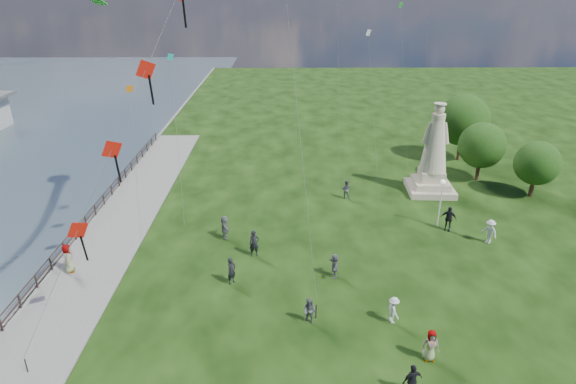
{
  "coord_description": "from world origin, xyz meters",
  "views": [
    {
      "loc": [
        -1.29,
        -18.73,
        17.09
      ],
      "look_at": [
        -1.0,
        8.0,
        5.5
      ],
      "focal_mm": 30.0,
      "sensor_mm": 36.0,
      "label": 1
    }
  ],
  "objects_px": {
    "person_2": "(393,310)",
    "person_8": "(490,232)",
    "person_4": "(430,345)",
    "person_11": "(335,266)",
    "statue": "(433,160)",
    "person_1": "(310,311)",
    "person_3": "(412,380)",
    "person_6": "(254,243)",
    "lamppost": "(442,193)",
    "person_9": "(448,218)",
    "person_5": "(225,227)",
    "person_10": "(68,260)",
    "person_7": "(346,189)",
    "person_0": "(232,271)"
  },
  "relations": [
    {
      "from": "person_9",
      "to": "person_10",
      "type": "xyz_separation_m",
      "value": [
        -26.08,
        -5.57,
        -0.0
      ]
    },
    {
      "from": "person_1",
      "to": "statue",
      "type": "bearing_deg",
      "value": 87.18
    },
    {
      "from": "person_6",
      "to": "person_1",
      "type": "bearing_deg",
      "value": -79.17
    },
    {
      "from": "person_6",
      "to": "person_7",
      "type": "distance_m",
      "value": 12.07
    },
    {
      "from": "statue",
      "to": "person_4",
      "type": "height_order",
      "value": "statue"
    },
    {
      "from": "person_2",
      "to": "person_8",
      "type": "relative_size",
      "value": 0.88
    },
    {
      "from": "person_0",
      "to": "person_9",
      "type": "height_order",
      "value": "person_9"
    },
    {
      "from": "lamppost",
      "to": "person_3",
      "type": "xyz_separation_m",
      "value": [
        -6.1,
        -16.47,
        -1.92
      ]
    },
    {
      "from": "person_0",
      "to": "person_2",
      "type": "bearing_deg",
      "value": -75.32
    },
    {
      "from": "person_5",
      "to": "person_9",
      "type": "xyz_separation_m",
      "value": [
        16.64,
        1.02,
        0.08
      ]
    },
    {
      "from": "person_3",
      "to": "person_7",
      "type": "height_order",
      "value": "person_7"
    },
    {
      "from": "person_10",
      "to": "lamppost",
      "type": "bearing_deg",
      "value": -91.14
    },
    {
      "from": "person_4",
      "to": "person_11",
      "type": "bearing_deg",
      "value": 117.79
    },
    {
      "from": "statue",
      "to": "person_8",
      "type": "height_order",
      "value": "statue"
    },
    {
      "from": "person_9",
      "to": "person_11",
      "type": "relative_size",
      "value": 1.21
    },
    {
      "from": "lamppost",
      "to": "person_4",
      "type": "xyz_separation_m",
      "value": [
        -4.66,
        -14.27,
        -1.9
      ]
    },
    {
      "from": "person_1",
      "to": "person_9",
      "type": "height_order",
      "value": "person_9"
    },
    {
      "from": "person_0",
      "to": "person_6",
      "type": "distance_m",
      "value": 3.48
    },
    {
      "from": "person_10",
      "to": "person_4",
      "type": "bearing_deg",
      "value": -125.91
    },
    {
      "from": "person_0",
      "to": "person_1",
      "type": "xyz_separation_m",
      "value": [
        4.61,
        -3.9,
        -0.1
      ]
    },
    {
      "from": "person_8",
      "to": "person_1",
      "type": "bearing_deg",
      "value": -88.27
    },
    {
      "from": "person_2",
      "to": "person_7",
      "type": "relative_size",
      "value": 0.93
    },
    {
      "from": "person_5",
      "to": "person_10",
      "type": "xyz_separation_m",
      "value": [
        -9.44,
        -4.55,
        0.08
      ]
    },
    {
      "from": "person_3",
      "to": "person_6",
      "type": "distance_m",
      "value": 14.44
    },
    {
      "from": "person_2",
      "to": "person_10",
      "type": "distance_m",
      "value": 20.34
    },
    {
      "from": "person_1",
      "to": "person_6",
      "type": "height_order",
      "value": "person_6"
    },
    {
      "from": "person_8",
      "to": "person_9",
      "type": "height_order",
      "value": "person_9"
    },
    {
      "from": "person_10",
      "to": "person_11",
      "type": "relative_size",
      "value": 1.21
    },
    {
      "from": "person_9",
      "to": "person_11",
      "type": "distance_m",
      "value": 11.05
    },
    {
      "from": "person_8",
      "to": "person_11",
      "type": "distance_m",
      "value": 12.23
    },
    {
      "from": "lamppost",
      "to": "person_6",
      "type": "xyz_separation_m",
      "value": [
        -13.81,
        -4.26,
        -1.82
      ]
    },
    {
      "from": "person_1",
      "to": "person_10",
      "type": "xyz_separation_m",
      "value": [
        -15.11,
        5.17,
        0.18
      ]
    },
    {
      "from": "person_1",
      "to": "person_4",
      "type": "xyz_separation_m",
      "value": [
        5.76,
        -2.86,
        0.08
      ]
    },
    {
      "from": "person_2",
      "to": "person_11",
      "type": "distance_m",
      "value": 5.28
    },
    {
      "from": "statue",
      "to": "person_3",
      "type": "bearing_deg",
      "value": -104.55
    },
    {
      "from": "lamppost",
      "to": "person_2",
      "type": "relative_size",
      "value": 2.43
    },
    {
      "from": "statue",
      "to": "person_6",
      "type": "distance_m",
      "value": 18.73
    },
    {
      "from": "person_9",
      "to": "person_5",
      "type": "bearing_deg",
      "value": -151.58
    },
    {
      "from": "lamppost",
      "to": "person_8",
      "type": "relative_size",
      "value": 2.13
    },
    {
      "from": "person_5",
      "to": "statue",
      "type": "bearing_deg",
      "value": -76.74
    },
    {
      "from": "person_2",
      "to": "person_4",
      "type": "xyz_separation_m",
      "value": [
        1.2,
        -2.89,
        0.08
      ]
    },
    {
      "from": "person_11",
      "to": "person_2",
      "type": "bearing_deg",
      "value": 26.62
    },
    {
      "from": "person_3",
      "to": "person_8",
      "type": "relative_size",
      "value": 0.94
    },
    {
      "from": "statue",
      "to": "person_1",
      "type": "height_order",
      "value": "statue"
    },
    {
      "from": "lamppost",
      "to": "person_6",
      "type": "distance_m",
      "value": 14.56
    },
    {
      "from": "person_5",
      "to": "person_11",
      "type": "relative_size",
      "value": 1.1
    },
    {
      "from": "person_3",
      "to": "person_10",
      "type": "bearing_deg",
      "value": -47.39
    },
    {
      "from": "person_3",
      "to": "person_10",
      "type": "relative_size",
      "value": 0.87
    },
    {
      "from": "person_2",
      "to": "person_6",
      "type": "distance_m",
      "value": 10.67
    },
    {
      "from": "person_4",
      "to": "person_2",
      "type": "bearing_deg",
      "value": 112.21
    }
  ]
}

